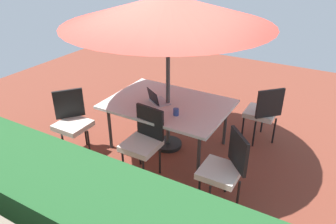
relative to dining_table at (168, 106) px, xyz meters
name	(u,v)px	position (x,y,z in m)	size (l,w,h in m)	color
ground_plane	(168,146)	(0.00, 0.00, -0.73)	(10.00, 10.00, 0.02)	brown
hedge_row	(34,215)	(0.00, 2.51, -0.05)	(6.30, 0.72, 1.34)	#235628
dining_table	(168,106)	(0.00, 0.00, 0.00)	(1.82, 1.29, 0.77)	silver
patio_umbrella	(168,10)	(0.00, 0.00, 1.41)	(2.86, 2.86, 2.33)	#4C4C4C
chair_northwest	(225,167)	(-1.23, 0.79, -0.17)	(0.59, 0.59, 0.98)	silver
chair_northeast	(72,120)	(1.19, 0.84, -0.17)	(0.58, 0.58, 0.98)	silver
chair_north	(144,140)	(-0.06, 0.76, -0.17)	(0.47, 0.48, 0.98)	silver
chair_southwest	(263,111)	(-1.23, -0.88, -0.17)	(0.59, 0.59, 0.98)	silver
laptop	(157,100)	(0.14, 0.07, 0.09)	(0.40, 0.38, 0.21)	#B7B7BC
cup	(176,112)	(-0.29, 0.28, 0.10)	(0.08, 0.08, 0.10)	#334C99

